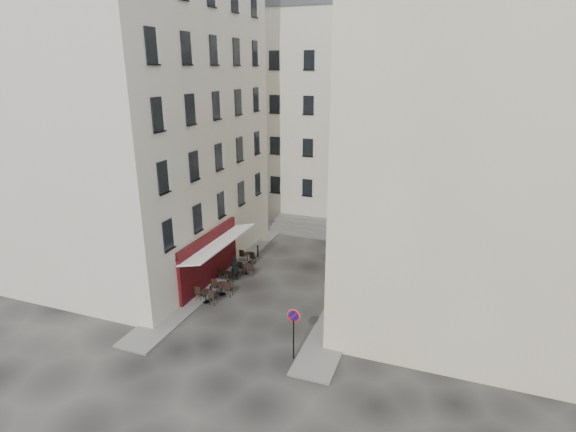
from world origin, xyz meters
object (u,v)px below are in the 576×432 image
at_px(bistro_table_a, 206,295).
at_px(pedestrian, 235,268).
at_px(no_parking_sign, 294,325).
at_px(bistro_table_b, 222,287).

height_order(bistro_table_a, pedestrian, pedestrian).
bearing_deg(no_parking_sign, bistro_table_a, 154.83).
bearing_deg(bistro_table_b, pedestrian, 96.27).
bearing_deg(pedestrian, no_parking_sign, 101.05).
relative_size(no_parking_sign, pedestrian, 1.65).
distance_m(no_parking_sign, bistro_table_a, 7.64).
xyz_separation_m(no_parking_sign, bistro_table_b, (-6.30, 4.56, -1.39)).
height_order(no_parking_sign, bistro_table_b, no_parking_sign).
height_order(bistro_table_a, bistro_table_b, same).
relative_size(bistro_table_a, pedestrian, 0.86).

